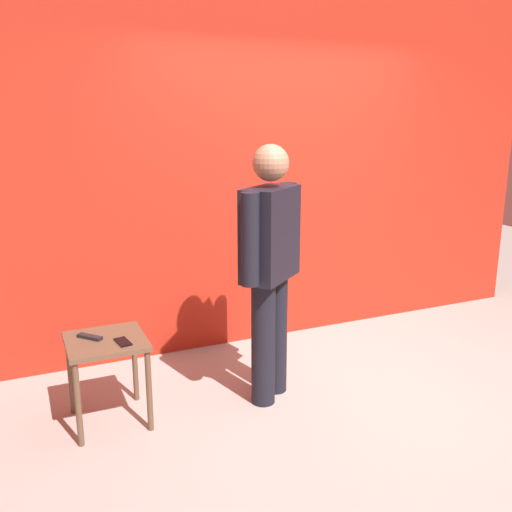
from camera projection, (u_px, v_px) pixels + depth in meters
ground_plane at (373, 406)px, 3.69m from camera, size 12.00×12.00×0.00m
back_wall_red at (280, 142)px, 4.57m from camera, size 5.15×0.12×3.36m
standing_person at (270, 262)px, 3.60m from camera, size 0.59×0.51×1.72m
side_table at (107, 353)px, 3.40m from camera, size 0.47×0.47×0.56m
cell_phone at (123, 342)px, 3.32m from camera, size 0.09×0.15×0.01m
tv_remote at (90, 337)px, 3.38m from camera, size 0.15×0.16×0.02m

